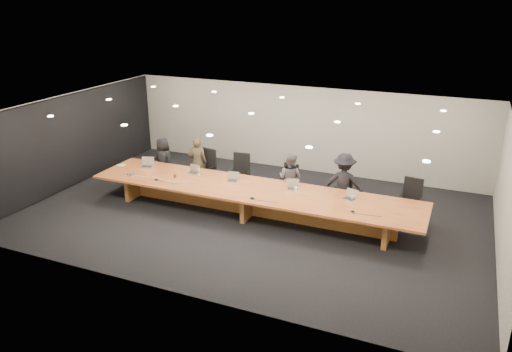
# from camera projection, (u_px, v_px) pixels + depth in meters

# --- Properties ---
(ground) EXTENTS (12.00, 12.00, 0.00)m
(ground) POSITION_uv_depth(u_px,v_px,m) (252.00, 214.00, 13.42)
(ground) COLOR black
(ground) RESTS_ON ground
(back_wall) EXTENTS (12.00, 0.02, 2.80)m
(back_wall) POSITION_uv_depth(u_px,v_px,m) (300.00, 129.00, 16.38)
(back_wall) COLOR beige
(back_wall) RESTS_ON ground
(left_wall_panel) EXTENTS (0.08, 7.84, 2.74)m
(left_wall_panel) POSITION_uv_depth(u_px,v_px,m) (73.00, 141.00, 15.14)
(left_wall_panel) COLOR black
(left_wall_panel) RESTS_ON ground
(conference_table) EXTENTS (9.00, 1.80, 0.75)m
(conference_table) POSITION_uv_depth(u_px,v_px,m) (252.00, 197.00, 13.24)
(conference_table) COLOR #974A21
(conference_table) RESTS_ON ground
(chair_far_left) EXTENTS (0.69, 0.69, 1.08)m
(chair_far_left) POSITION_uv_depth(u_px,v_px,m) (158.00, 163.00, 15.76)
(chair_far_left) COLOR black
(chair_far_left) RESTS_ON ground
(chair_left) EXTENTS (0.73, 0.73, 1.20)m
(chair_left) POSITION_uv_depth(u_px,v_px,m) (204.00, 169.00, 15.09)
(chair_left) COLOR black
(chair_left) RESTS_ON ground
(chair_mid_left) EXTENTS (0.68, 0.68, 1.19)m
(chair_mid_left) POSITION_uv_depth(u_px,v_px,m) (239.00, 174.00, 14.68)
(chair_mid_left) COLOR black
(chair_mid_left) RESTS_ON ground
(chair_mid_right) EXTENTS (0.60, 0.60, 1.07)m
(chair_mid_right) POSITION_uv_depth(u_px,v_px,m) (288.00, 183.00, 14.17)
(chair_mid_right) COLOR black
(chair_mid_right) RESTS_ON ground
(chair_right) EXTENTS (0.63, 0.63, 1.03)m
(chair_right) POSITION_uv_depth(u_px,v_px,m) (341.00, 193.00, 13.52)
(chair_right) COLOR black
(chair_right) RESTS_ON ground
(chair_far_right) EXTENTS (0.65, 0.65, 1.17)m
(chair_far_right) POSITION_uv_depth(u_px,v_px,m) (410.00, 201.00, 12.81)
(chair_far_right) COLOR black
(chair_far_right) RESTS_ON ground
(person_a) EXTENTS (0.80, 0.63, 1.43)m
(person_a) POSITION_uv_depth(u_px,v_px,m) (164.00, 160.00, 15.47)
(person_a) COLOR black
(person_a) RESTS_ON ground
(person_b) EXTENTS (0.67, 0.56, 1.56)m
(person_b) POSITION_uv_depth(u_px,v_px,m) (197.00, 162.00, 15.09)
(person_b) COLOR #39301F
(person_b) RESTS_ON ground
(person_c) EXTENTS (0.81, 0.68, 1.46)m
(person_c) POSITION_uv_depth(u_px,v_px,m) (290.00, 179.00, 13.90)
(person_c) COLOR #535456
(person_c) RESTS_ON ground
(person_d) EXTENTS (1.12, 0.72, 1.65)m
(person_d) POSITION_uv_depth(u_px,v_px,m) (344.00, 183.00, 13.33)
(person_d) COLOR black
(person_d) RESTS_ON ground
(laptop_a) EXTENTS (0.43, 0.36, 0.29)m
(laptop_a) POSITION_uv_depth(u_px,v_px,m) (147.00, 163.00, 14.71)
(laptop_a) COLOR #C4B196
(laptop_a) RESTS_ON conference_table
(laptop_b) EXTENTS (0.33, 0.25, 0.24)m
(laptop_b) POSITION_uv_depth(u_px,v_px,m) (193.00, 169.00, 14.22)
(laptop_b) COLOR tan
(laptop_b) RESTS_ON conference_table
(laptop_c) EXTENTS (0.35, 0.28, 0.25)m
(laptop_c) POSITION_uv_depth(u_px,v_px,m) (232.00, 177.00, 13.62)
(laptop_c) COLOR #BCAD8F
(laptop_c) RESTS_ON conference_table
(laptop_d) EXTENTS (0.39, 0.34, 0.26)m
(laptop_d) POSITION_uv_depth(u_px,v_px,m) (293.00, 185.00, 13.06)
(laptop_d) COLOR #B8AD8D
(laptop_d) RESTS_ON conference_table
(laptop_e) EXTENTS (0.39, 0.34, 0.26)m
(laptop_e) POSITION_uv_depth(u_px,v_px,m) (349.00, 195.00, 12.41)
(laptop_e) COLOR #BEAD91
(laptop_e) RESTS_ON conference_table
(water_bottle) EXTENTS (0.08, 0.08, 0.22)m
(water_bottle) POSITION_uv_depth(u_px,v_px,m) (199.00, 172.00, 14.05)
(water_bottle) COLOR silver
(water_bottle) RESTS_ON conference_table
(amber_mug) EXTENTS (0.09, 0.09, 0.10)m
(amber_mug) POSITION_uv_depth(u_px,v_px,m) (175.00, 176.00, 13.91)
(amber_mug) COLOR brown
(amber_mug) RESTS_ON conference_table
(paper_cup_near) EXTENTS (0.08, 0.08, 0.10)m
(paper_cup_near) POSITION_uv_depth(u_px,v_px,m) (296.00, 189.00, 13.00)
(paper_cup_near) COLOR white
(paper_cup_near) RESTS_ON conference_table
(paper_cup_far) EXTENTS (0.09, 0.09, 0.10)m
(paper_cup_far) POSITION_uv_depth(u_px,v_px,m) (353.00, 198.00, 12.45)
(paper_cup_far) COLOR silver
(paper_cup_far) RESTS_ON conference_table
(notepad) EXTENTS (0.23, 0.18, 0.01)m
(notepad) POSITION_uv_depth(u_px,v_px,m) (121.00, 165.00, 14.92)
(notepad) COLOR white
(notepad) RESTS_ON conference_table
(lime_gadget) EXTENTS (0.18, 0.14, 0.02)m
(lime_gadget) POSITION_uv_depth(u_px,v_px,m) (122.00, 164.00, 14.92)
(lime_gadget) COLOR #54D639
(lime_gadget) RESTS_ON notepad
(av_box) EXTENTS (0.26, 0.22, 0.03)m
(av_box) POSITION_uv_depth(u_px,v_px,m) (131.00, 174.00, 14.12)
(av_box) COLOR #A2A2A6
(av_box) RESTS_ON conference_table
(mic_left) EXTENTS (0.14, 0.14, 0.03)m
(mic_left) POSITION_uv_depth(u_px,v_px,m) (156.00, 179.00, 13.75)
(mic_left) COLOR black
(mic_left) RESTS_ON conference_table
(mic_center) EXTENTS (0.16, 0.16, 0.03)m
(mic_center) POSITION_uv_depth(u_px,v_px,m) (252.00, 198.00, 12.52)
(mic_center) COLOR black
(mic_center) RESTS_ON conference_table
(mic_right) EXTENTS (0.14, 0.14, 0.03)m
(mic_right) POSITION_uv_depth(u_px,v_px,m) (353.00, 211.00, 11.76)
(mic_right) COLOR black
(mic_right) RESTS_ON conference_table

